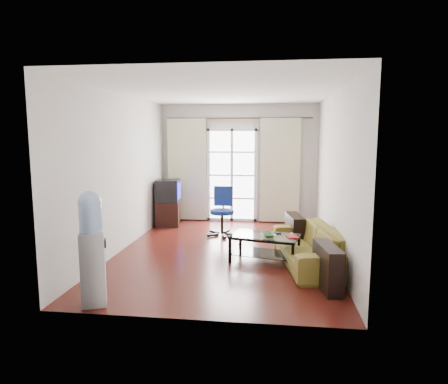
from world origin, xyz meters
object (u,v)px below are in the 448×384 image
object	(u,v)px
tv_stand	(168,213)
crt_tv	(167,191)
coffee_table	(265,244)
task_chair	(222,221)
water_cooler	(92,246)
sofa	(308,246)

from	to	relation	value
tv_stand	crt_tv	world-z (taller)	crt_tv
tv_stand	coffee_table	bearing A→B (deg)	-56.95
coffee_table	task_chair	size ratio (longest dim) A/B	1.19
coffee_table	water_cooler	bearing A→B (deg)	-135.81
tv_stand	water_cooler	xyz separation A→B (m)	(0.26, -4.30, 0.44)
sofa	water_cooler	world-z (taller)	water_cooler
task_chair	tv_stand	bearing A→B (deg)	149.18
sofa	crt_tv	distance (m)	3.78
tv_stand	water_cooler	world-z (taller)	water_cooler
sofa	task_chair	world-z (taller)	task_chair
coffee_table	tv_stand	distance (m)	3.27
sofa	task_chair	size ratio (longest dim) A/B	2.16
sofa	task_chair	distance (m)	2.28
coffee_table	task_chair	distance (m)	1.84
coffee_table	crt_tv	xyz separation A→B (m)	(-2.22, 2.34, 0.51)
tv_stand	task_chair	bearing A→B (deg)	-40.38
crt_tv	task_chair	size ratio (longest dim) A/B	0.59
sofa	crt_tv	bearing A→B (deg)	-138.98
sofa	crt_tv	xyz separation A→B (m)	(-2.89, 2.38, 0.49)
crt_tv	tv_stand	bearing A→B (deg)	83.96
coffee_table	crt_tv	bearing A→B (deg)	133.51
tv_stand	water_cooler	bearing A→B (deg)	-96.23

